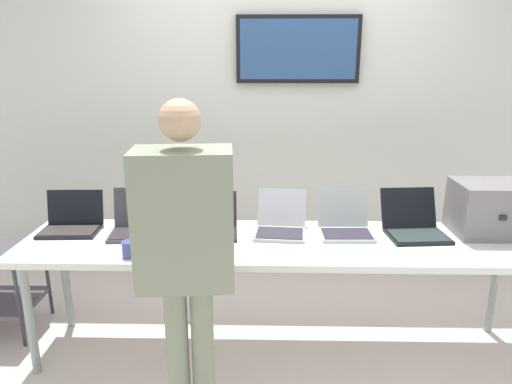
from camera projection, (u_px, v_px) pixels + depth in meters
ground at (278, 352)px, 2.99m from camera, size 8.00×8.00×0.04m
back_wall at (278, 131)px, 3.72m from camera, size 8.00×0.11×2.45m
workbench at (280, 248)px, 2.79m from camera, size 3.10×0.70×0.76m
equipment_box at (489, 208)px, 2.85m from camera, size 0.42×0.36×0.32m
laptop_station_0 at (72, 222)px, 2.92m from camera, size 0.36×0.29×0.24m
laptop_station_1 at (139, 223)px, 2.89m from camera, size 0.36×0.34×0.26m
laptop_station_2 at (208, 225)px, 2.88m from camera, size 0.38×0.33×0.23m
laptop_station_3 at (281, 223)px, 2.90m from camera, size 0.34×0.39×0.24m
laptop_station_4 at (345, 224)px, 2.88m from camera, size 0.33×0.32×0.24m
laptop_station_5 at (414, 225)px, 2.86m from camera, size 0.38×0.39×0.26m
person at (186, 242)px, 2.12m from camera, size 0.47×0.61×1.65m
coffee_mug at (130, 249)px, 2.54m from camera, size 0.08×0.08×0.09m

